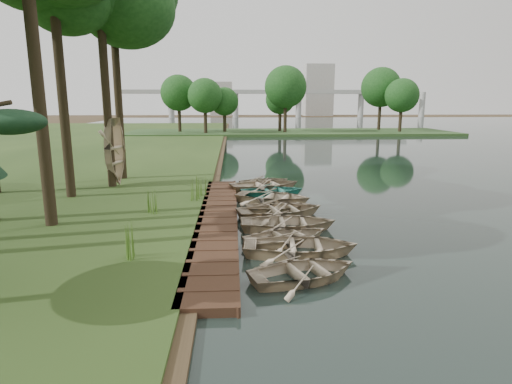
{
  "coord_description": "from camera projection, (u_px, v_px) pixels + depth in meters",
  "views": [
    {
      "loc": [
        -0.94,
        -17.07,
        4.94
      ],
      "look_at": [
        0.04,
        1.03,
        1.11
      ],
      "focal_mm": 30.0,
      "sensor_mm": 36.0,
      "label": 1
    }
  ],
  "objects": [
    {
      "name": "ground",
      "position": [
        256.0,
        223.0,
        17.75
      ],
      "size": [
        300.0,
        300.0,
        0.0
      ],
      "primitive_type": "plane",
      "color": "#3D2F1D"
    },
    {
      "name": "boardwalk",
      "position": [
        218.0,
        220.0,
        17.64
      ],
      "size": [
        1.6,
        16.0,
        0.3
      ],
      "primitive_type": "cube",
      "color": "#372115",
      "rests_on": "ground"
    },
    {
      "name": "peninsula",
      "position": [
        290.0,
        132.0,
        66.97
      ],
      "size": [
        50.0,
        14.0,
        0.45
      ],
      "primitive_type": "cube",
      "color": "#2C4820",
      "rests_on": "ground"
    },
    {
      "name": "far_trees",
      "position": [
        269.0,
        92.0,
        65.51
      ],
      "size": [
        45.6,
        5.6,
        8.8
      ],
      "color": "black",
      "rests_on": "peninsula"
    },
    {
      "name": "bridge",
      "position": [
        275.0,
        95.0,
        134.17
      ],
      "size": [
        95.9,
        4.0,
        8.6
      ],
      "color": "#A5A5A0",
      "rests_on": "ground"
    },
    {
      "name": "building_a",
      "position": [
        318.0,
        90.0,
        154.24
      ],
      "size": [
        10.0,
        8.0,
        18.0
      ],
      "primitive_type": "cube",
      "color": "#A5A5A0",
      "rests_on": "ground"
    },
    {
      "name": "building_b",
      "position": [
        221.0,
        99.0,
        157.9
      ],
      "size": [
        8.0,
        8.0,
        12.0
      ],
      "primitive_type": "cube",
      "color": "#A5A5A0",
      "rests_on": "ground"
    },
    {
      "name": "rowboat_0",
      "position": [
        305.0,
        269.0,
        11.91
      ],
      "size": [
        3.74,
        3.15,
        0.66
      ],
      "primitive_type": "imported",
      "rotation": [
        0.0,
        0.0,
        1.89
      ],
      "color": "tan",
      "rests_on": "water"
    },
    {
      "name": "rowboat_1",
      "position": [
        300.0,
        244.0,
        13.83
      ],
      "size": [
        3.92,
        2.92,
        0.78
      ],
      "primitive_type": "imported",
      "rotation": [
        0.0,
        0.0,
        1.5
      ],
      "color": "tan",
      "rests_on": "water"
    },
    {
      "name": "rowboat_2",
      "position": [
        288.0,
        234.0,
        15.04
      ],
      "size": [
        3.83,
        3.36,
        0.66
      ],
      "primitive_type": "imported",
      "rotation": [
        0.0,
        0.0,
        1.98
      ],
      "color": "tan",
      "rests_on": "water"
    },
    {
      "name": "rowboat_3",
      "position": [
        288.0,
        221.0,
        16.52
      ],
      "size": [
        3.75,
        2.72,
        0.77
      ],
      "primitive_type": "imported",
      "rotation": [
        0.0,
        0.0,
        1.55
      ],
      "color": "tan",
      "rests_on": "water"
    },
    {
      "name": "rowboat_4",
      "position": [
        281.0,
        208.0,
        18.41
      ],
      "size": [
        4.32,
        3.51,
        0.79
      ],
      "primitive_type": "imported",
      "rotation": [
        0.0,
        0.0,
        1.8
      ],
      "color": "tan",
      "rests_on": "water"
    },
    {
      "name": "rowboat_5",
      "position": [
        279.0,
        205.0,
        19.36
      ],
      "size": [
        3.27,
        2.54,
        0.62
      ],
      "primitive_type": "imported",
      "rotation": [
        0.0,
        0.0,
        1.71
      ],
      "color": "tan",
      "rests_on": "water"
    },
    {
      "name": "rowboat_6",
      "position": [
        273.0,
        195.0,
        21.0
      ],
      "size": [
        4.42,
        3.83,
        0.77
      ],
      "primitive_type": "imported",
      "rotation": [
        0.0,
        0.0,
        1.19
      ],
      "color": "tan",
      "rests_on": "water"
    },
    {
      "name": "rowboat_7",
      "position": [
        273.0,
        190.0,
        22.56
      ],
      "size": [
        3.74,
        2.98,
        0.7
      ],
      "primitive_type": "imported",
      "rotation": [
        0.0,
        0.0,
        1.76
      ],
      "color": "#2A7566",
      "rests_on": "water"
    },
    {
      "name": "rowboat_8",
      "position": [
        265.0,
        183.0,
        23.94
      ],
      "size": [
        4.55,
        3.75,
        0.82
      ],
      "primitive_type": "imported",
      "rotation": [
        0.0,
        0.0,
        1.83
      ],
      "color": "tan",
      "rests_on": "water"
    },
    {
      "name": "rowboat_9",
      "position": [
        265.0,
        180.0,
        25.46
      ],
      "size": [
        3.52,
        2.96,
        0.62
      ],
      "primitive_type": "imported",
      "rotation": [
        0.0,
        0.0,
        1.87
      ],
      "color": "tan",
      "rests_on": "water"
    },
    {
      "name": "stored_rowboat",
      "position": [
        118.0,
        178.0,
        24.19
      ],
      "size": [
        4.21,
        3.34,
        0.78
      ],
      "primitive_type": "imported",
      "rotation": [
        3.14,
        0.0,
        1.39
      ],
      "color": "tan",
      "rests_on": "bank"
    },
    {
      "name": "tree_6",
      "position": [
        112.0,
        1.0,
        24.39
      ],
      "size": [
        5.03,
        5.03,
        12.5
      ],
      "color": "black",
      "rests_on": "bank"
    },
    {
      "name": "reeds_0",
      "position": [
        128.0,
        240.0,
        12.83
      ],
      "size": [
        0.6,
        0.6,
        1.12
      ],
      "primitive_type": "cone",
      "color": "#3F661E",
      "rests_on": "bank"
    },
    {
      "name": "reeds_1",
      "position": [
        194.0,
        188.0,
        20.54
      ],
      "size": [
        0.6,
        0.6,
        1.13
      ],
      "primitive_type": "cone",
      "color": "#3F661E",
      "rests_on": "bank"
    },
    {
      "name": "reeds_2",
      "position": [
        153.0,
        201.0,
        18.18
      ],
      "size": [
        0.6,
        0.6,
        0.99
      ],
      "primitive_type": "cone",
      "color": "#3F661E",
      "rests_on": "bank"
    },
    {
      "name": "reeds_3",
      "position": [
        200.0,
        185.0,
        21.47
      ],
      "size": [
        0.6,
        0.6,
        1.12
      ],
      "primitive_type": "cone",
      "color": "#3F661E",
      "rests_on": "bank"
    }
  ]
}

